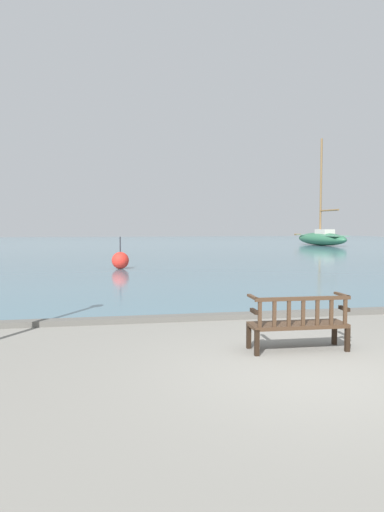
# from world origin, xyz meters

# --- Properties ---
(ground_plane) EXTENTS (160.00, 160.00, 0.00)m
(ground_plane) POSITION_xyz_m (0.00, 0.00, 0.00)
(ground_plane) COLOR gray
(harbor_water) EXTENTS (100.00, 80.00, 0.08)m
(harbor_water) POSITION_xyz_m (0.00, 44.00, 0.04)
(harbor_water) COLOR slate
(harbor_water) RESTS_ON ground
(quay_edge_kerb) EXTENTS (40.00, 0.30, 0.12)m
(quay_edge_kerb) POSITION_xyz_m (0.00, 3.85, 0.06)
(quay_edge_kerb) COLOR #5B5954
(quay_edge_kerb) RESTS_ON ground
(park_bench) EXTENTS (1.61, 0.55, 0.92)m
(park_bench) POSITION_xyz_m (0.28, 1.14, 0.47)
(park_bench) COLOR black
(park_bench) RESTS_ON ground
(sailboat_nearest_port) EXTENTS (2.91, 10.08, 11.11)m
(sailboat_nearest_port) POSITION_xyz_m (19.25, 38.75, 0.90)
(sailboat_nearest_port) COLOR #2D6647
(sailboat_nearest_port) RESTS_ON harbor_water
(channel_buoy) EXTENTS (0.79, 0.79, 1.49)m
(channel_buoy) POSITION_xyz_m (-2.22, 15.49, 0.48)
(channel_buoy) COLOR red
(channel_buoy) RESTS_ON harbor_water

